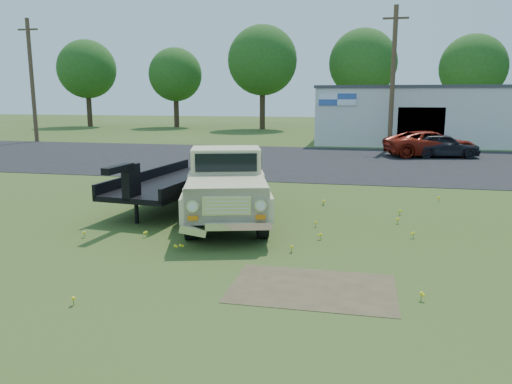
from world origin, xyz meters
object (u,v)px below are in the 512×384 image
at_px(vintage_pickup_truck, 226,185).
at_px(dark_sedan, 443,146).
at_px(flatbed_trailer, 176,179).
at_px(red_pickup, 431,144).

height_order(vintage_pickup_truck, dark_sedan, vintage_pickup_truck).
height_order(flatbed_trailer, dark_sedan, flatbed_trailer).
bearing_deg(red_pickup, dark_sedan, -137.88).
xyz_separation_m(vintage_pickup_truck, flatbed_trailer, (-2.10, 1.61, -0.18)).
height_order(vintage_pickup_truck, flatbed_trailer, vintage_pickup_truck).
distance_m(flatbed_trailer, dark_sedan, 18.10).
bearing_deg(red_pickup, vintage_pickup_truck, 139.88).
distance_m(red_pickup, dark_sedan, 0.69).
height_order(flatbed_trailer, red_pickup, flatbed_trailer).
bearing_deg(dark_sedan, flatbed_trailer, 136.75).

